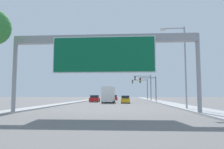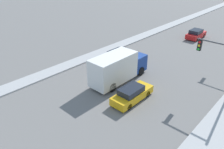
{
  "view_description": "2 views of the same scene",
  "coord_description": "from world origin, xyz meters",
  "views": [
    {
      "loc": [
        2.01,
        -1.15,
        1.66
      ],
      "look_at": [
        0.0,
        28.67,
        4.42
      ],
      "focal_mm": 35.0,
      "sensor_mm": 36.0,
      "label": 1
    },
    {
      "loc": [
        12.19,
        28.03,
        12.03
      ],
      "look_at": [
        0.28,
        40.93,
        2.74
      ],
      "focal_mm": 35.0,
      "sensor_mm": 36.0,
      "label": 2
    }
  ],
  "objects": [
    {
      "name": "median_strip_left",
      "position": [
        -9.0,
        60.0,
        0.07
      ],
      "size": [
        2.0,
        120.0,
        0.15
      ],
      "color": "#A6A6A6",
      "rests_on": "ground"
    },
    {
      "name": "car_far_left",
      "position": [
        -5.25,
        48.23,
        0.72
      ],
      "size": [
        1.88,
        4.68,
        1.53
      ],
      "color": "red",
      "rests_on": "ground"
    },
    {
      "name": "car_mid_right",
      "position": [
        1.75,
        42.15,
        0.7
      ],
      "size": [
        1.71,
        4.64,
        1.48
      ],
      "color": "gold",
      "rests_on": "ground"
    },
    {
      "name": "car_near_center",
      "position": [
        -1.75,
        64.27,
        0.72
      ],
      "size": [
        1.84,
        4.41,
        1.54
      ],
      "color": "red",
      "rests_on": "ground"
    },
    {
      "name": "truck_box_primary",
      "position": [
        -1.75,
        44.06,
        1.65
      ],
      "size": [
        2.36,
        7.46,
        3.24
      ],
      "color": "navy",
      "rests_on": "ground"
    },
    {
      "name": "traffic_light_near_intersection",
      "position": [
        7.25,
        48.0,
        3.84
      ],
      "size": [
        3.85,
        0.32,
        5.72
      ],
      "color": "#4C4C4F",
      "rests_on": "ground"
    }
  ]
}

